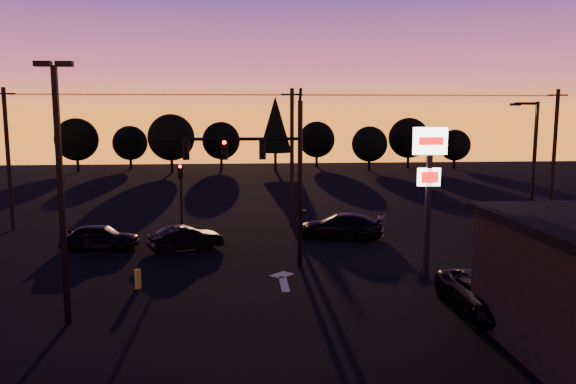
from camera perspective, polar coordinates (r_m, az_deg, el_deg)
name	(u,v)px	position (r m, az deg, el deg)	size (l,w,h in m)	color
ground	(274,292)	(23.88, -1.43, -10.07)	(120.00, 120.00, 0.00)	black
lane_arrow	(283,279)	(25.50, -0.51, -8.87)	(1.20, 3.10, 0.01)	beige
traffic_signal_mast	(267,165)	(26.79, -2.17, 2.71)	(6.79, 0.52, 8.58)	black
secondary_signal	(181,189)	(34.65, -10.83, 0.35)	(0.30, 0.31, 4.35)	black
parking_lot_light	(60,176)	(20.73, -22.15, 1.47)	(1.25, 0.30, 9.14)	black
pylon_sign	(429,170)	(25.66, 14.15, 2.18)	(1.50, 0.28, 6.80)	black
streetlight	(532,170)	(32.14, 23.54, 2.02)	(1.55, 0.35, 8.00)	black
utility_pole_0	(8,158)	(39.61, -26.56, 3.11)	(1.40, 0.26, 9.00)	black
utility_pole_1	(292,156)	(36.92, 0.40, 3.66)	(1.40, 0.26, 9.00)	black
utility_pole_2	(554,155)	(42.48, 25.41, 3.46)	(1.40, 0.26, 9.00)	black
power_wires	(292,95)	(36.82, 0.41, 9.84)	(36.00, 1.22, 0.07)	black
bollard	(138,279)	(24.99, -15.01, -8.53)	(0.28, 0.28, 0.84)	gold
tree_0	(77,140)	(75.63, -20.69, 5.01)	(5.36, 5.36, 6.74)	black
tree_1	(130,143)	(77.18, -15.75, 4.81)	(4.54, 4.54, 5.71)	black
tree_2	(171,137)	(71.26, -11.79, 5.45)	(5.77, 5.78, 7.26)	black
tree_3	(221,141)	(74.80, -6.82, 5.20)	(4.95, 4.95, 6.22)	black
tree_4	(275,124)	(71.80, -1.30, 6.88)	(4.18, 4.18, 9.50)	black
tree_5	(317,140)	(77.43, 2.94, 5.34)	(4.95, 4.95, 6.22)	black
tree_6	(370,144)	(72.62, 8.28, 4.84)	(4.54, 4.54, 5.71)	black
tree_7	(409,138)	(77.03, 12.16, 5.39)	(5.36, 5.36, 6.74)	black
tree_8	(455,145)	(78.09, 16.59, 4.58)	(4.12, 4.12, 5.19)	black
car_left	(100,237)	(32.38, -18.56, -4.35)	(1.67, 4.15, 1.41)	black
car_mid	(186,238)	(31.15, -10.34, -4.64)	(1.38, 3.97, 1.31)	black
car_right	(340,226)	(33.56, 5.35, -3.46)	(2.09, 5.13, 1.49)	black
suv_parked	(488,294)	(22.51, 19.69, -9.75)	(2.43, 5.27, 1.47)	black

